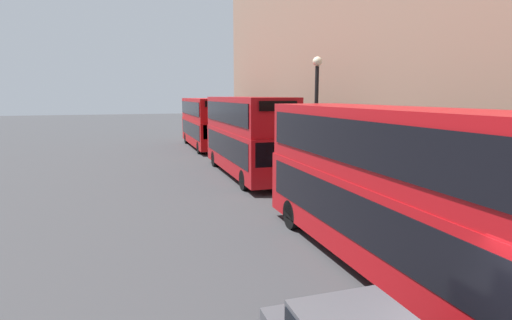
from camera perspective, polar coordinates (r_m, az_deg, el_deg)
name	(u,v)px	position (r m, az deg, el deg)	size (l,w,h in m)	color
bus_leading	(397,184)	(10.70, 19.47, -3.27)	(2.59, 11.27, 4.28)	#A80F14
bus_second_in_queue	(246,133)	(22.76, -1.38, 3.90)	(2.59, 10.14, 4.48)	#A80F14
bus_third_in_queue	(205,121)	(35.38, -7.36, 5.59)	(2.59, 10.44, 4.31)	#B20C0F
street_lamp	(316,109)	(19.18, 8.60, 7.20)	(0.44, 0.44, 6.35)	black
pedestrian	(326,173)	(20.23, 9.98, -1.87)	(0.36, 0.36, 1.60)	#334C6B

